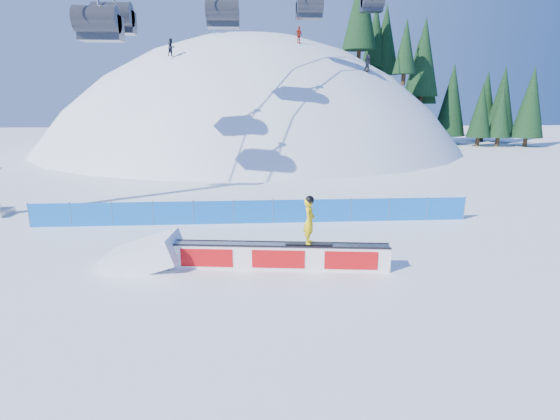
{
  "coord_description": "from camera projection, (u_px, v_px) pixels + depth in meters",
  "views": [
    {
      "loc": [
        -0.06,
        -16.88,
        6.23
      ],
      "look_at": [
        1.1,
        0.7,
        1.66
      ],
      "focal_mm": 28.0,
      "sensor_mm": 36.0,
      "label": 1
    }
  ],
  "objects": [
    {
      "name": "treeline",
      "position": [
        439.0,
        69.0,
        55.66
      ],
      "size": [
        25.12,
        12.16,
        20.85
      ],
      "color": "#352415",
      "rests_on": "ground"
    },
    {
      "name": "safety_fence",
      "position": [
        253.0,
        212.0,
        22.06
      ],
      "size": [
        22.05,
        0.05,
        1.3
      ],
      "color": "blue",
      "rests_on": "ground"
    },
    {
      "name": "distant_skiers",
      "position": [
        253.0,
        41.0,
        45.37
      ],
      "size": [
        20.42,
        8.05,
        6.02
      ],
      "color": "black",
      "rests_on": "ground"
    },
    {
      "name": "rail_box",
      "position": [
        279.0,
        256.0,
        16.26
      ],
      "size": [
        8.2,
        1.52,
        0.98
      ],
      "rotation": [
        0.0,
        0.0,
        -0.12
      ],
      "color": "white",
      "rests_on": "ground"
    },
    {
      "name": "snowboarder",
      "position": [
        309.0,
        221.0,
        15.86
      ],
      "size": [
        1.77,
        0.71,
        1.83
      ],
      "rotation": [
        0.0,
        0.0,
        1.27
      ],
      "color": "black",
      "rests_on": "rail_box"
    },
    {
      "name": "ground",
      "position": [
        254.0,
        254.0,
        17.87
      ],
      "size": [
        160.0,
        160.0,
        0.0
      ],
      "primitive_type": "plane",
      "color": "white",
      "rests_on": "ground"
    },
    {
      "name": "snow_hill",
      "position": [
        254.0,
        270.0,
        62.95
      ],
      "size": [
        64.0,
        64.0,
        64.0
      ],
      "color": "white",
      "rests_on": "ground"
    },
    {
      "name": "snow_ramp",
      "position": [
        145.0,
        266.0,
        16.63
      ],
      "size": [
        3.04,
        2.1,
        1.78
      ],
      "primitive_type": null,
      "rotation": [
        0.0,
        -0.31,
        -0.12
      ],
      "color": "white",
      "rests_on": "ground"
    }
  ]
}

